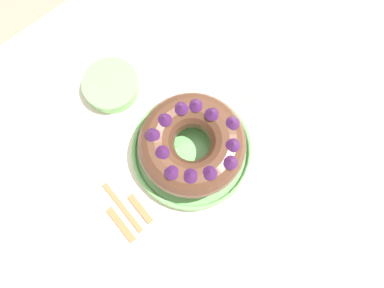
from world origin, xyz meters
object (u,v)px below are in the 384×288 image
at_px(bundt_cake, 192,144).
at_px(napkin, 259,72).
at_px(fork, 111,193).
at_px(cake_knife, 131,197).
at_px(side_bowl, 111,85).
at_px(serving_dish, 192,150).
at_px(serving_knife, 110,210).

xyz_separation_m(bundt_cake, napkin, (0.28, 0.05, -0.07)).
relative_size(bundt_cake, fork, 1.24).
distance_m(bundt_cake, cake_knife, 0.20).
xyz_separation_m(bundt_cake, cake_knife, (-0.19, 0.01, -0.07)).
height_order(bundt_cake, cake_knife, bundt_cake).
bearing_deg(side_bowl, serving_dish, -79.45).
bearing_deg(cake_knife, serving_dish, 2.51).
bearing_deg(serving_dish, bundt_cake, -62.34).
bearing_deg(napkin, bundt_cake, -169.35).
bearing_deg(napkin, serving_knife, -175.80).
relative_size(bundt_cake, cake_knife, 1.38).
bearing_deg(serving_dish, serving_knife, 176.80).
relative_size(cake_knife, napkin, 1.12).
xyz_separation_m(serving_dish, napkin, (0.28, 0.05, -0.01)).
bearing_deg(napkin, serving_dish, -169.39).
xyz_separation_m(serving_dish, serving_knife, (-0.25, 0.01, -0.01)).
relative_size(fork, napkin, 1.24).
bearing_deg(serving_knife, serving_dish, -4.82).
height_order(fork, cake_knife, cake_knife).
bearing_deg(fork, serving_knife, -127.88).
height_order(cake_knife, napkin, cake_knife).
bearing_deg(serving_knife, cake_knife, -8.17).
xyz_separation_m(serving_knife, side_bowl, (0.20, 0.25, 0.01)).
distance_m(serving_dish, side_bowl, 0.27).
xyz_separation_m(bundt_cake, fork, (-0.22, 0.05, -0.07)).
relative_size(fork, cake_knife, 1.12).
bearing_deg(serving_dish, cake_knife, 177.85).
distance_m(bundt_cake, napkin, 0.29).
bearing_deg(bundt_cake, side_bowl, 100.57).
distance_m(bundt_cake, fork, 0.23).
relative_size(serving_knife, side_bowl, 1.50).
bearing_deg(fork, side_bowl, 56.04).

